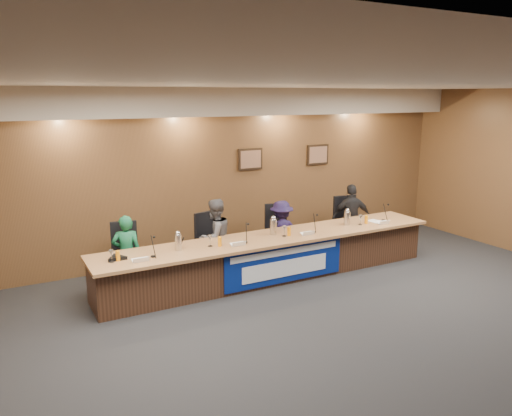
# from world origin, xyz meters

# --- Properties ---
(floor) EXTENTS (10.00, 10.00, 0.00)m
(floor) POSITION_xyz_m (0.00, 0.00, 0.00)
(floor) COLOR black
(floor) RESTS_ON ground
(ceiling) EXTENTS (10.00, 8.00, 0.04)m
(ceiling) POSITION_xyz_m (0.00, 0.00, 3.20)
(ceiling) COLOR silver
(ceiling) RESTS_ON wall_back
(wall_back) EXTENTS (10.00, 0.04, 3.20)m
(wall_back) POSITION_xyz_m (0.00, 4.00, 1.60)
(wall_back) COLOR brown
(wall_back) RESTS_ON floor
(soffit) EXTENTS (10.00, 0.50, 0.50)m
(soffit) POSITION_xyz_m (0.00, 3.75, 2.95)
(soffit) COLOR beige
(soffit) RESTS_ON wall_back
(dais_body) EXTENTS (6.00, 0.80, 0.70)m
(dais_body) POSITION_xyz_m (0.00, 2.40, 0.35)
(dais_body) COLOR #392215
(dais_body) RESTS_ON floor
(dais_top) EXTENTS (6.10, 0.95, 0.05)m
(dais_top) POSITION_xyz_m (0.00, 2.35, 0.72)
(dais_top) COLOR #9A693F
(dais_top) RESTS_ON dais_body
(banner) EXTENTS (2.20, 0.02, 0.65)m
(banner) POSITION_xyz_m (0.00, 1.99, 0.38)
(banner) COLOR navy
(banner) RESTS_ON dais_body
(banner_text_upper) EXTENTS (2.00, 0.01, 0.10)m
(banner_text_upper) POSITION_xyz_m (0.00, 1.97, 0.58)
(banner_text_upper) COLOR silver
(banner_text_upper) RESTS_ON banner
(banner_text_lower) EXTENTS (1.60, 0.01, 0.28)m
(banner_text_lower) POSITION_xyz_m (0.00, 1.97, 0.30)
(banner_text_lower) COLOR silver
(banner_text_lower) RESTS_ON banner
(wall_photo_left) EXTENTS (0.52, 0.04, 0.42)m
(wall_photo_left) POSITION_xyz_m (0.40, 3.97, 1.85)
(wall_photo_left) COLOR black
(wall_photo_left) RESTS_ON wall_back
(wall_photo_right) EXTENTS (0.52, 0.04, 0.42)m
(wall_photo_right) POSITION_xyz_m (2.00, 3.97, 1.85)
(wall_photo_right) COLOR black
(wall_photo_right) RESTS_ON wall_back
(panelist_a) EXTENTS (0.52, 0.41, 1.25)m
(panelist_a) POSITION_xyz_m (-2.33, 2.97, 0.62)
(panelist_a) COLOR #135736
(panelist_a) RESTS_ON floor
(panelist_b) EXTENTS (0.79, 0.70, 1.35)m
(panelist_b) POSITION_xyz_m (-0.81, 2.97, 0.68)
(panelist_b) COLOR #4E4E53
(panelist_b) RESTS_ON floor
(panelist_c) EXTENTS (0.80, 0.50, 1.19)m
(panelist_c) POSITION_xyz_m (0.52, 2.97, 0.60)
(panelist_c) COLOR #191135
(panelist_c) RESTS_ON floor
(panelist_d) EXTENTS (0.86, 0.58, 1.36)m
(panelist_d) POSITION_xyz_m (2.15, 2.97, 0.68)
(panelist_d) COLOR black
(panelist_d) RESTS_ON floor
(office_chair_a) EXTENTS (0.57, 0.57, 0.08)m
(office_chair_a) POSITION_xyz_m (-2.33, 3.07, 0.48)
(office_chair_a) COLOR black
(office_chair_a) RESTS_ON floor
(office_chair_b) EXTENTS (0.59, 0.59, 0.08)m
(office_chair_b) POSITION_xyz_m (-0.81, 3.07, 0.48)
(office_chair_b) COLOR black
(office_chair_b) RESTS_ON floor
(office_chair_c) EXTENTS (0.59, 0.59, 0.08)m
(office_chair_c) POSITION_xyz_m (0.52, 3.07, 0.48)
(office_chair_c) COLOR black
(office_chair_c) RESTS_ON floor
(office_chair_d) EXTENTS (0.53, 0.53, 0.08)m
(office_chair_d) POSITION_xyz_m (2.15, 3.07, 0.48)
(office_chair_d) COLOR black
(office_chair_d) RESTS_ON floor
(nameplate_a) EXTENTS (0.24, 0.08, 0.10)m
(nameplate_a) POSITION_xyz_m (-2.34, 2.08, 0.80)
(nameplate_a) COLOR white
(nameplate_a) RESTS_ON dais_top
(microphone_a) EXTENTS (0.07, 0.07, 0.02)m
(microphone_a) POSITION_xyz_m (-2.12, 2.24, 0.76)
(microphone_a) COLOR black
(microphone_a) RESTS_ON dais_top
(juice_glass_a) EXTENTS (0.06, 0.06, 0.15)m
(juice_glass_a) POSITION_xyz_m (-2.62, 2.31, 0.82)
(juice_glass_a) COLOR orange
(juice_glass_a) RESTS_ON dais_top
(water_glass_a) EXTENTS (0.08, 0.08, 0.18)m
(water_glass_a) POSITION_xyz_m (-2.71, 2.29, 0.84)
(water_glass_a) COLOR silver
(water_glass_a) RESTS_ON dais_top
(nameplate_b) EXTENTS (0.24, 0.08, 0.10)m
(nameplate_b) POSITION_xyz_m (-0.77, 2.12, 0.80)
(nameplate_b) COLOR white
(nameplate_b) RESTS_ON dais_top
(microphone_b) EXTENTS (0.07, 0.07, 0.02)m
(microphone_b) POSITION_xyz_m (-0.59, 2.26, 0.76)
(microphone_b) COLOR black
(microphone_b) RESTS_ON dais_top
(juice_glass_b) EXTENTS (0.06, 0.06, 0.15)m
(juice_glass_b) POSITION_xyz_m (-1.04, 2.27, 0.82)
(juice_glass_b) COLOR orange
(juice_glass_b) RESTS_ON dais_top
(water_glass_b) EXTENTS (0.08, 0.08, 0.18)m
(water_glass_b) POSITION_xyz_m (-1.18, 2.33, 0.84)
(water_glass_b) COLOR silver
(water_glass_b) RESTS_ON dais_top
(nameplate_c) EXTENTS (0.24, 0.08, 0.10)m
(nameplate_c) POSITION_xyz_m (0.54, 2.12, 0.80)
(nameplate_c) COLOR white
(nameplate_c) RESTS_ON dais_top
(microphone_c) EXTENTS (0.07, 0.07, 0.02)m
(microphone_c) POSITION_xyz_m (0.72, 2.24, 0.76)
(microphone_c) COLOR black
(microphone_c) RESTS_ON dais_top
(juice_glass_c) EXTENTS (0.06, 0.06, 0.15)m
(juice_glass_c) POSITION_xyz_m (0.24, 2.27, 0.82)
(juice_glass_c) COLOR orange
(juice_glass_c) RESTS_ON dais_top
(water_glass_c) EXTENTS (0.08, 0.08, 0.18)m
(water_glass_c) POSITION_xyz_m (0.15, 2.27, 0.84)
(water_glass_c) COLOR silver
(water_glass_c) RESTS_ON dais_top
(nameplate_d) EXTENTS (0.24, 0.08, 0.10)m
(nameplate_d) POSITION_xyz_m (2.18, 2.07, 0.80)
(nameplate_d) COLOR white
(nameplate_d) RESTS_ON dais_top
(microphone_d) EXTENTS (0.07, 0.07, 0.02)m
(microphone_d) POSITION_xyz_m (2.36, 2.29, 0.76)
(microphone_d) COLOR black
(microphone_d) RESTS_ON dais_top
(juice_glass_d) EXTENTS (0.06, 0.06, 0.15)m
(juice_glass_d) POSITION_xyz_m (1.93, 2.28, 0.82)
(juice_glass_d) COLOR orange
(juice_glass_d) RESTS_ON dais_top
(water_glass_d) EXTENTS (0.08, 0.08, 0.18)m
(water_glass_d) POSITION_xyz_m (1.78, 2.26, 0.84)
(water_glass_d) COLOR silver
(water_glass_d) RESTS_ON dais_top
(carafe_left) EXTENTS (0.11, 0.11, 0.25)m
(carafe_left) POSITION_xyz_m (-1.69, 2.37, 0.88)
(carafe_left) COLOR silver
(carafe_left) RESTS_ON dais_top
(carafe_mid) EXTENTS (0.12, 0.12, 0.26)m
(carafe_mid) POSITION_xyz_m (0.04, 2.46, 0.88)
(carafe_mid) COLOR silver
(carafe_mid) RESTS_ON dais_top
(carafe_right) EXTENTS (0.12, 0.12, 0.25)m
(carafe_right) POSITION_xyz_m (1.56, 2.37, 0.87)
(carafe_right) COLOR silver
(carafe_right) RESTS_ON dais_top
(speakerphone) EXTENTS (0.32, 0.32, 0.05)m
(speakerphone) POSITION_xyz_m (-2.62, 2.38, 0.78)
(speakerphone) COLOR black
(speakerphone) RESTS_ON dais_top
(paper_stack) EXTENTS (0.26, 0.33, 0.01)m
(paper_stack) POSITION_xyz_m (2.19, 2.31, 0.75)
(paper_stack) COLOR white
(paper_stack) RESTS_ON dais_top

